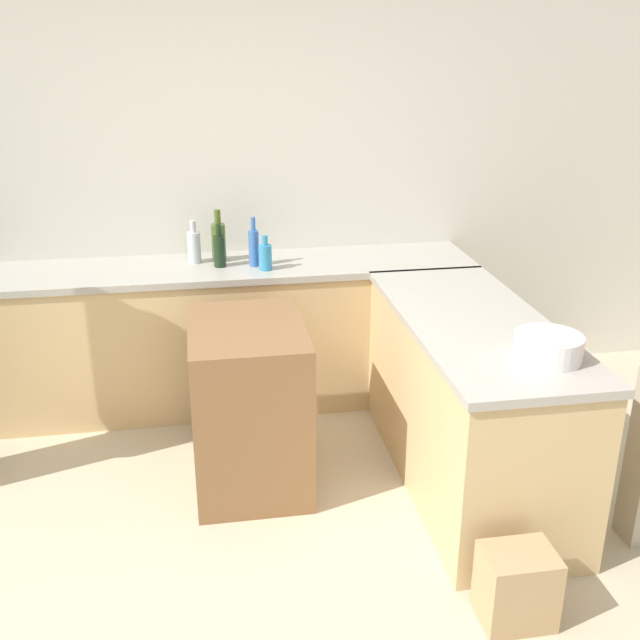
% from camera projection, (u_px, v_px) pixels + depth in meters
% --- Properties ---
extents(ground_plane, '(14.00, 14.00, 0.00)m').
position_uv_depth(ground_plane, '(275.00, 618.00, 3.04)').
color(ground_plane, beige).
extents(wall_back, '(8.00, 0.06, 2.70)m').
position_uv_depth(wall_back, '(230.00, 182.00, 4.66)').
color(wall_back, silver).
rests_on(wall_back, ground_plane).
extents(counter_back, '(2.90, 0.61, 0.91)m').
position_uv_depth(counter_back, '(239.00, 334.00, 4.69)').
color(counter_back, '#D6B27A').
rests_on(counter_back, ground_plane).
extents(counter_peninsula, '(0.69, 1.69, 0.91)m').
position_uv_depth(counter_peninsula, '(469.00, 402.00, 3.83)').
color(counter_peninsula, '#D6B27A').
rests_on(counter_peninsula, ground_plane).
extents(island_table, '(0.57, 0.77, 0.87)m').
position_uv_depth(island_table, '(249.00, 404.00, 3.85)').
color(island_table, brown).
rests_on(island_table, ground_plane).
extents(mixing_bowl, '(0.29, 0.29, 0.11)m').
position_uv_depth(mixing_bowl, '(548.00, 347.00, 3.20)').
color(mixing_bowl, white).
rests_on(mixing_bowl, counter_peninsula).
extents(water_bottle_blue, '(0.06, 0.06, 0.30)m').
position_uv_depth(water_bottle_blue, '(254.00, 247.00, 4.46)').
color(water_bottle_blue, '#386BB7').
rests_on(water_bottle_blue, counter_back).
extents(olive_oil_bottle, '(0.09, 0.09, 0.32)m').
position_uv_depth(olive_oil_bottle, '(219.00, 241.00, 4.55)').
color(olive_oil_bottle, '#475B1E').
rests_on(olive_oil_bottle, counter_back).
extents(wine_bottle_dark, '(0.07, 0.07, 0.26)m').
position_uv_depth(wine_bottle_dark, '(219.00, 250.00, 4.45)').
color(wine_bottle_dark, black).
rests_on(wine_bottle_dark, counter_back).
extents(vinegar_bottle_clear, '(0.08, 0.08, 0.26)m').
position_uv_depth(vinegar_bottle_clear, '(194.00, 246.00, 4.53)').
color(vinegar_bottle_clear, silver).
rests_on(vinegar_bottle_clear, counter_back).
extents(dish_soap_bottle, '(0.08, 0.08, 0.21)m').
position_uv_depth(dish_soap_bottle, '(265.00, 256.00, 4.40)').
color(dish_soap_bottle, '#338CBF').
rests_on(dish_soap_bottle, counter_back).
extents(paper_bag, '(0.29, 0.22, 0.32)m').
position_uv_depth(paper_bag, '(517.00, 586.00, 2.99)').
color(paper_bag, tan).
rests_on(paper_bag, ground_plane).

